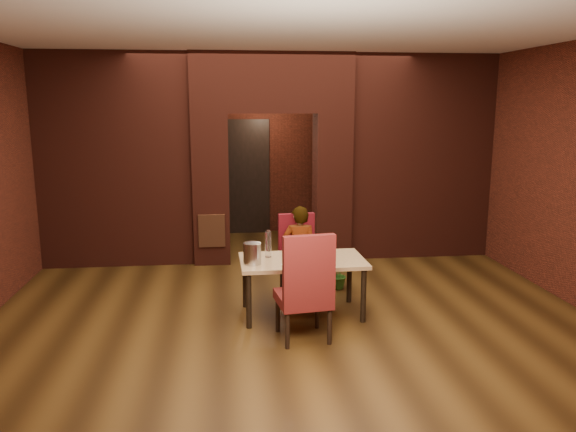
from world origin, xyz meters
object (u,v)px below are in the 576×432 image
chair_far (300,256)px  water_bottle (268,244)px  wine_glass_b (296,248)px  wine_glass_a (293,248)px  wine_glass_c (320,249)px  potted_plant (338,274)px  wine_bucket (252,254)px  dining_table (302,287)px  person_seated (299,252)px  chair_near (303,285)px

chair_far → water_bottle: bearing=-136.5°
wine_glass_b → water_bottle: water_bottle is taller
wine_glass_a → wine_glass_c: bearing=-22.7°
chair_far → potted_plant: chair_far is taller
water_bottle → wine_glass_c: bearing=-11.3°
wine_bucket → dining_table: bearing=13.5°
person_seated → wine_glass_a: 0.50m
wine_glass_a → potted_plant: (0.70, 0.75, -0.57)m
wine_glass_a → wine_glass_b: 0.03m
person_seated → wine_glass_b: (-0.11, -0.46, 0.18)m
dining_table → wine_glass_b: bearing=114.2°
chair_far → wine_bucket: chair_far is taller
person_seated → wine_glass_b: bearing=84.8°
chair_near → wine_glass_b: 0.83m
dining_table → chair_far: chair_far is taller
chair_far → wine_glass_a: chair_far is taller
wine_glass_a → wine_bucket: (-0.50, -0.28, 0.02)m
wine_glass_b → wine_glass_a: bearing=153.5°
chair_far → dining_table: bearing=-101.6°
dining_table → chair_near: chair_near is taller
wine_bucket → wine_glass_b: bearing=27.0°
wine_glass_b → wine_glass_c: bearing=-22.3°
person_seated → water_bottle: (-0.43, -0.46, 0.24)m
wine_bucket → water_bottle: bearing=53.9°
wine_bucket → wine_glass_a: bearing=29.5°
wine_glass_a → chair_near: bearing=-89.9°
chair_far → wine_glass_c: size_ratio=4.86×
potted_plant → wine_glass_a: bearing=-133.3°
chair_near → wine_glass_b: size_ratio=5.51×
dining_table → person_seated: person_seated is taller
person_seated → wine_bucket: person_seated is taller
dining_table → potted_plant: 1.09m
water_bottle → potted_plant: bearing=36.9°
wine_glass_c → water_bottle: bearing=168.7°
chair_far → chair_near: chair_near is taller
person_seated → wine_glass_b: size_ratio=5.62×
wine_glass_b → dining_table: bearing=-64.7°
chair_near → wine_glass_a: size_ratio=6.04×
dining_table → person_seated: bearing=84.4°
dining_table → chair_far: size_ratio=1.38×
wine_glass_c → wine_bucket: size_ratio=0.88×
chair_near → wine_glass_c: bearing=-120.6°
chair_far → wine_glass_b: chair_far is taller
wine_glass_a → potted_plant: 1.17m
wine_glass_c → water_bottle: 0.61m
wine_glass_a → wine_glass_b: wine_glass_b is taller
water_bottle → person_seated: bearing=46.6°
chair_near → potted_plant: (0.70, 1.56, -0.39)m
wine_glass_a → wine_glass_b: (0.03, -0.01, 0.01)m
wine_glass_a → wine_glass_c: wine_glass_c is taller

